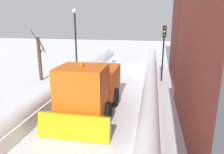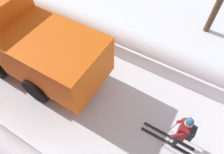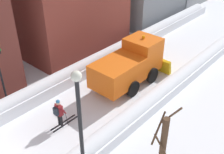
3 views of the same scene
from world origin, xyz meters
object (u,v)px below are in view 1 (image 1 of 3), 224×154
at_px(skier, 114,70).
at_px(bare_tree_near, 40,58).
at_px(traffic_light_pole, 164,43).
at_px(street_lamp, 75,34).
at_px(plow_truck, 91,87).

height_order(skier, bare_tree_near, bare_tree_near).
height_order(traffic_light_pole, bare_tree_near, traffic_light_pole).
bearing_deg(bare_tree_near, street_lamp, -133.77).
bearing_deg(traffic_light_pole, bare_tree_near, 8.74).
xyz_separation_m(traffic_light_pole, street_lamp, (7.67, -0.88, 0.50)).
relative_size(plow_truck, bare_tree_near, 1.43).
xyz_separation_m(skier, traffic_light_pole, (-3.87, -0.88, 2.15)).
distance_m(traffic_light_pole, street_lamp, 7.73).
bearing_deg(plow_truck, bare_tree_near, -42.42).
height_order(plow_truck, street_lamp, street_lamp).
height_order(plow_truck, bare_tree_near, bare_tree_near).
xyz_separation_m(plow_truck, street_lamp, (3.66, -7.86, 2.18)).
distance_m(plow_truck, traffic_light_pole, 8.23).
distance_m(street_lamp, bare_tree_near, 3.78).
distance_m(skier, traffic_light_pole, 4.52).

